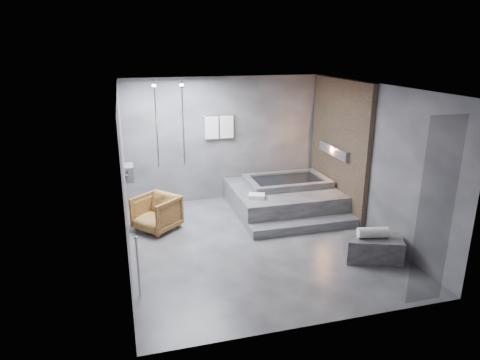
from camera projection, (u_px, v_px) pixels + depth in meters
name	position (u px, v px, depth m)	size (l,w,h in m)	color
room	(275.00, 146.00, 7.62)	(5.00, 5.04, 2.82)	#323235
tub_deck	(283.00, 198.00, 9.34)	(2.20, 2.00, 0.50)	#38383B
tub_step	(305.00, 226.00, 8.31)	(2.20, 0.36, 0.18)	#38383B
concrete_bench	(373.00, 249.00, 7.14)	(0.90, 0.50, 0.41)	#2F2F32
driftwood_chair	(157.00, 213.00, 8.27)	(0.73, 0.75, 0.69)	#4D2F13
rolled_towel	(373.00, 233.00, 7.05)	(0.18, 0.18, 0.50)	white
deck_towel	(257.00, 196.00, 8.60)	(0.32, 0.24, 0.09)	silver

